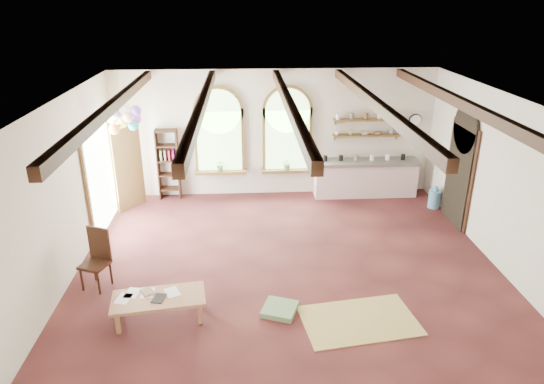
{
  "coord_description": "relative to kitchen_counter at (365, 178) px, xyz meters",
  "views": [
    {
      "loc": [
        -0.79,
        -8.31,
        4.86
      ],
      "look_at": [
        -0.26,
        0.6,
        1.2
      ],
      "focal_mm": 32.0,
      "sensor_mm": 36.0,
      "label": 1
    }
  ],
  "objects": [
    {
      "name": "shelf_cup_b",
      "position": [
        -0.4,
        0.18,
        1.14
      ],
      "size": [
        0.1,
        0.1,
        0.09
      ],
      "primitive_type": "imported",
      "color": "beige",
      "rests_on": "wall_shelf_lower"
    },
    {
      "name": "potted_plant_left",
      "position": [
        -3.7,
        0.12,
        0.37
      ],
      "size": [
        0.27,
        0.23,
        0.3
      ],
      "primitive_type": "imported",
      "color": "#598C4C",
      "rests_on": "window_left"
    },
    {
      "name": "floor",
      "position": [
        -2.3,
        -3.2,
        -0.48
      ],
      "size": [
        8.0,
        8.0,
        0.0
      ],
      "primitive_type": "plane",
      "color": "maroon",
      "rests_on": "ground"
    },
    {
      "name": "balloon_cluster",
      "position": [
        -5.7,
        -0.9,
        1.87
      ],
      "size": [
        0.85,
        0.85,
        1.15
      ],
      "color": "white",
      "rests_on": "floor"
    },
    {
      "name": "floor_cushion",
      "position": [
        -2.57,
        -4.88,
        -0.43
      ],
      "size": [
        0.68,
        0.68,
        0.09
      ],
      "primitive_type": "cube",
      "rotation": [
        0.0,
        0.0,
        -0.36
      ],
      "color": "#698D61",
      "rests_on": "floor"
    },
    {
      "name": "left_doorway",
      "position": [
        -6.25,
        -1.4,
        0.67
      ],
      "size": [
        0.1,
        1.9,
        2.5
      ],
      "primitive_type": "cube",
      "color": "brown",
      "rests_on": "floor"
    },
    {
      "name": "wall_shelf_upper",
      "position": [
        0.0,
        0.18,
        1.47
      ],
      "size": [
        1.7,
        0.24,
        0.04
      ],
      "primitive_type": "cube",
      "color": "brown",
      "rests_on": "wall_back"
    },
    {
      "name": "side_chair",
      "position": [
        -5.75,
        -3.93,
        -0.16
      ],
      "size": [
        0.56,
        0.56,
        1.09
      ],
      "color": "#341B10",
      "rests_on": "floor"
    },
    {
      "name": "right_doorway",
      "position": [
        1.65,
        -1.7,
        0.62
      ],
      "size": [
        0.1,
        1.3,
        2.4
      ],
      "primitive_type": "cube",
      "color": "black",
      "rests_on": "floor"
    },
    {
      "name": "wall_shelf_lower",
      "position": [
        0.0,
        0.18,
        1.07
      ],
      "size": [
        1.7,
        0.24,
        0.04
      ],
      "primitive_type": "cube",
      "color": "brown",
      "rests_on": "wall_back"
    },
    {
      "name": "shelf_vase",
      "position": [
        0.65,
        0.18,
        1.19
      ],
      "size": [
        0.18,
        0.18,
        0.19
      ],
      "primitive_type": "imported",
      "color": "slate",
      "rests_on": "wall_shelf_lower"
    },
    {
      "name": "potted_plant_right",
      "position": [
        -2.0,
        0.12,
        0.37
      ],
      "size": [
        0.27,
        0.23,
        0.3
      ],
      "primitive_type": "imported",
      "color": "#598C4C",
      "rests_on": "window_right"
    },
    {
      "name": "table_book",
      "position": [
        -4.77,
        -4.86,
        -0.05
      ],
      "size": [
        0.28,
        0.3,
        0.02
      ],
      "primitive_type": "imported",
      "rotation": [
        0.0,
        0.0,
        0.53
      ],
      "color": "olive",
      "rests_on": "coffee_table"
    },
    {
      "name": "coffee_table",
      "position": [
        -4.5,
        -4.95,
        -0.11
      ],
      "size": [
        1.54,
        0.86,
        0.42
      ],
      "color": "#A96F4D",
      "rests_on": "floor"
    },
    {
      "name": "kitchen_counter",
      "position": [
        0.0,
        0.0,
        0.0
      ],
      "size": [
        2.68,
        0.62,
        0.94
      ],
      "color": "beige",
      "rests_on": "floor"
    },
    {
      "name": "shelf_bowl_b",
      "position": [
        0.3,
        0.18,
        1.12
      ],
      "size": [
        0.2,
        0.2,
        0.06
      ],
      "primitive_type": "imported",
      "color": "#8C664C",
      "rests_on": "wall_shelf_lower"
    },
    {
      "name": "shelf_bowl_a",
      "position": [
        -0.05,
        0.18,
        1.12
      ],
      "size": [
        0.22,
        0.22,
        0.05
      ],
      "primitive_type": "imported",
      "color": "beige",
      "rests_on": "wall_shelf_lower"
    },
    {
      "name": "water_jug_a",
      "position": [
        0.8,
        0.0,
        -0.23
      ],
      "size": [
        0.29,
        0.29,
        0.57
      ],
      "color": "#5F9DCC",
      "rests_on": "floor"
    },
    {
      "name": "window_left",
      "position": [
        -3.7,
        0.23,
        1.16
      ],
      "size": [
        1.3,
        0.28,
        2.2
      ],
      "color": "brown",
      "rests_on": "floor"
    },
    {
      "name": "floor_mat",
      "position": [
        -1.31,
        -5.2,
        -0.47
      ],
      "size": [
        1.95,
        1.36,
        0.02
      ],
      "primitive_type": "cube",
      "rotation": [
        0.0,
        0.0,
        0.14
      ],
      "color": "tan",
      "rests_on": "floor"
    },
    {
      "name": "shelf_cup_a",
      "position": [
        -0.75,
        0.18,
        1.14
      ],
      "size": [
        0.12,
        0.1,
        0.1
      ],
      "primitive_type": "imported",
      "color": "white",
      "rests_on": "wall_shelf_lower"
    },
    {
      "name": "bookshelf",
      "position": [
        -5.0,
        0.12,
        0.42
      ],
      "size": [
        0.53,
        0.32,
        1.8
      ],
      "color": "#341B10",
      "rests_on": "floor"
    },
    {
      "name": "tablet",
      "position": [
        -4.48,
        -5.0,
        -0.05
      ],
      "size": [
        0.23,
        0.29,
        0.01
      ],
      "primitive_type": "cube",
      "rotation": [
        0.0,
        0.0,
        -0.21
      ],
      "color": "black",
      "rests_on": "coffee_table"
    },
    {
      "name": "ceiling_beams",
      "position": [
        -2.3,
        -3.2,
        2.62
      ],
      "size": [
        6.2,
        6.8,
        0.18
      ],
      "primitive_type": null,
      "color": "#341B10",
      "rests_on": "ceiling"
    },
    {
      "name": "water_jug_b",
      "position": [
        1.52,
        -0.9,
        -0.23
      ],
      "size": [
        0.29,
        0.29,
        0.56
      ],
      "color": "#5F9DCC",
      "rests_on": "floor"
    },
    {
      "name": "wall_clock",
      "position": [
        1.25,
        0.25,
        1.42
      ],
      "size": [
        0.32,
        0.04,
        0.32
      ],
      "primitive_type": "cylinder",
      "rotation": [
        1.57,
        0.0,
        0.0
      ],
      "color": "black",
      "rests_on": "wall_back"
    },
    {
      "name": "window_right",
      "position": [
        -2.0,
        0.23,
        1.16
      ],
      "size": [
        1.3,
        0.28,
        2.2
      ],
      "color": "brown",
      "rests_on": "floor"
    }
  ]
}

